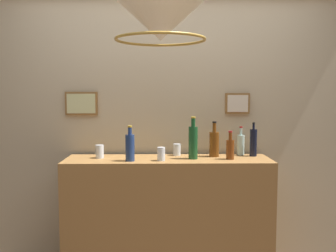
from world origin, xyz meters
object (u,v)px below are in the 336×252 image
liquor_bottle_vodka (193,142)px  glass_tumbler_shot (177,150)px  liquor_bottle_gin (130,147)px  glass_tumbler_rocks (161,154)px  liquor_bottle_brandy (241,144)px  pendant_lamp (160,21)px  liquor_bottle_bourbon (214,143)px  glass_tumbler_highball (100,151)px  liquor_bottle_whiskey (253,142)px  liquor_bottle_rye (230,148)px

liquor_bottle_vodka → glass_tumbler_shot: size_ratio=3.49×
liquor_bottle_gin → glass_tumbler_rocks: bearing=1.6°
liquor_bottle_brandy → pendant_lamp: pendant_lamp is taller
liquor_bottle_bourbon → glass_tumbler_shot: size_ratio=3.01×
liquor_bottle_bourbon → pendant_lamp: pendant_lamp is taller
liquor_bottle_vodka → pendant_lamp: bearing=-110.8°
glass_tumbler_highball → liquor_bottle_vodka: bearing=-3.6°
liquor_bottle_brandy → glass_tumbler_rocks: bearing=-158.6°
liquor_bottle_vodka → glass_tumbler_rocks: size_ratio=3.20×
liquor_bottle_vodka → glass_tumbler_rocks: (-0.24, -0.08, -0.08)m
liquor_bottle_bourbon → liquor_bottle_brandy: liquor_bottle_bourbon is taller
liquor_bottle_vodka → liquor_bottle_whiskey: bearing=13.3°
glass_tumbler_rocks → pendant_lamp: 1.01m
glass_tumbler_shot → pendant_lamp: (-0.12, -0.79, 0.85)m
liquor_bottle_gin → glass_tumbler_shot: liquor_bottle_gin is taller
glass_tumbler_highball → liquor_bottle_rye: bearing=-3.9°
liquor_bottle_gin → glass_tumbler_rocks: (0.23, 0.01, -0.05)m
pendant_lamp → liquor_bottle_rye: bearing=49.8°
glass_tumbler_shot → glass_tumbler_highball: bearing=-168.8°
liquor_bottle_whiskey → liquor_bottle_rye: size_ratio=1.24×
liquor_bottle_bourbon → glass_tumbler_rocks: bearing=-157.0°
liquor_bottle_brandy → glass_tumbler_shot: size_ratio=2.52×
liquor_bottle_gin → liquor_bottle_bourbon: bearing=15.8°
liquor_bottle_brandy → liquor_bottle_whiskey: size_ratio=0.86×
liquor_bottle_rye → pendant_lamp: (-0.51, -0.61, 0.81)m
liquor_bottle_vodka → liquor_bottle_rye: size_ratio=1.49×
glass_tumbler_highball → liquor_bottle_whiskey: bearing=3.3°
pendant_lamp → liquor_bottle_bourbon: bearing=60.6°
liquor_bottle_bourbon → liquor_bottle_brandy: 0.23m
liquor_bottle_vodka → glass_tumbler_shot: bearing=125.6°
liquor_bottle_vodka → glass_tumbler_highball: 0.71m
liquor_bottle_rye → glass_tumbler_shot: (-0.39, 0.18, -0.04)m
liquor_bottle_whiskey → liquor_bottle_rye: (-0.21, -0.14, -0.03)m
liquor_bottle_gin → glass_tumbler_highball: 0.28m
liquor_bottle_rye → glass_tumbler_rocks: liquor_bottle_rye is taller
liquor_bottle_brandy → liquor_bottle_rye: liquor_bottle_brandy is taller
liquor_bottle_gin → liquor_bottle_brandy: liquor_bottle_gin is taller
liquor_bottle_whiskey → glass_tumbler_rocks: (-0.72, -0.19, -0.06)m
glass_tumbler_highball → glass_tumbler_rocks: bearing=-14.5°
liquor_bottle_whiskey → liquor_bottle_rye: 0.25m
liquor_bottle_vodka → pendant_lamp: pendant_lamp is taller
liquor_bottle_rye → glass_tumbler_rocks: 0.52m
liquor_bottle_vodka → glass_tumbler_shot: 0.22m
liquor_bottle_whiskey → glass_tumbler_rocks: size_ratio=2.67×
liquor_bottle_brandy → glass_tumbler_rocks: (-0.63, -0.25, -0.04)m
liquor_bottle_gin → glass_tumbler_highball: size_ratio=2.58×
liquor_bottle_vodka → liquor_bottle_whiskey: 0.49m
liquor_bottle_brandy → liquor_bottle_vodka: size_ratio=0.72×
liquor_bottle_bourbon → glass_tumbler_highball: (-0.88, -0.05, -0.05)m
liquor_bottle_vodka → glass_tumbler_shot: (-0.12, 0.16, -0.09)m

